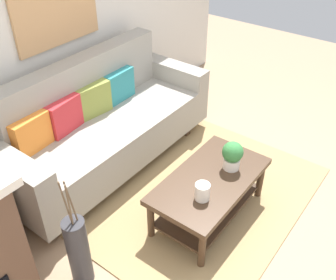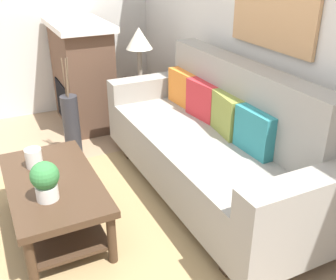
# 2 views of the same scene
# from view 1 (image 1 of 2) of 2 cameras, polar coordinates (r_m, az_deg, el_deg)

# --- Properties ---
(ground_plane) EXTENTS (9.12, 9.12, 0.00)m
(ground_plane) POSITION_cam_1_polar(r_m,az_deg,el_deg) (3.60, 10.49, -10.97)
(ground_plane) COLOR #9E7F60
(wall_back) EXTENTS (5.12, 0.10, 2.70)m
(wall_back) POSITION_cam_1_polar(r_m,az_deg,el_deg) (3.97, -15.11, 16.57)
(wall_back) COLOR silver
(wall_back) RESTS_ON ground_plane
(area_rug) EXTENTS (2.24, 1.85, 0.01)m
(area_rug) POSITION_cam_1_polar(r_m,az_deg,el_deg) (3.75, 3.75, -7.70)
(area_rug) COLOR #A38456
(area_rug) RESTS_ON ground_plane
(couch) EXTENTS (2.32, 0.84, 1.08)m
(couch) POSITION_cam_1_polar(r_m,az_deg,el_deg) (3.94, -9.22, 2.16)
(couch) COLOR gray
(couch) RESTS_ON ground_plane
(throw_pillow_orange) EXTENTS (0.37, 0.14, 0.32)m
(throw_pillow_orange) POSITION_cam_1_polar(r_m,az_deg,el_deg) (3.53, -19.39, 0.84)
(throw_pillow_orange) COLOR orange
(throw_pillow_orange) RESTS_ON couch
(throw_pillow_crimson) EXTENTS (0.37, 0.16, 0.32)m
(throw_pillow_crimson) POSITION_cam_1_polar(r_m,az_deg,el_deg) (3.69, -14.94, 3.46)
(throw_pillow_crimson) COLOR red
(throw_pillow_crimson) RESTS_ON couch
(throw_pillow_olive) EXTENTS (0.37, 0.17, 0.32)m
(throw_pillow_olive) POSITION_cam_1_polar(r_m,az_deg,el_deg) (3.89, -10.88, 5.82)
(throw_pillow_olive) COLOR olive
(throw_pillow_olive) RESTS_ON couch
(throw_pillow_teal) EXTENTS (0.36, 0.13, 0.32)m
(throw_pillow_teal) POSITION_cam_1_polar(r_m,az_deg,el_deg) (4.11, -7.21, 7.91)
(throw_pillow_teal) COLOR teal
(throw_pillow_teal) RESTS_ON couch
(coffee_table) EXTENTS (1.10, 0.60, 0.43)m
(coffee_table) POSITION_cam_1_polar(r_m,az_deg,el_deg) (3.35, 6.10, -7.05)
(coffee_table) COLOR #422D1E
(coffee_table) RESTS_ON ground_plane
(tabletop_vase) EXTENTS (0.12, 0.12, 0.14)m
(tabletop_vase) POSITION_cam_1_polar(r_m,az_deg,el_deg) (3.05, 5.05, -7.53)
(tabletop_vase) COLOR white
(tabletop_vase) RESTS_ON coffee_table
(potted_plant_tabletop) EXTENTS (0.18, 0.18, 0.26)m
(potted_plant_tabletop) POSITION_cam_1_polar(r_m,az_deg,el_deg) (3.32, 9.40, -2.15)
(potted_plant_tabletop) COLOR white
(potted_plant_tabletop) RESTS_ON coffee_table
(floor_vase) EXTENTS (0.16, 0.16, 0.62)m
(floor_vase) POSITION_cam_1_polar(r_m,az_deg,el_deg) (2.97, -12.95, -15.66)
(floor_vase) COLOR #2D2D33
(floor_vase) RESTS_ON ground_plane
(floor_vase_branch_a) EXTENTS (0.04, 0.03, 0.36)m
(floor_vase_branch_a) POSITION_cam_1_polar(r_m,az_deg,el_deg) (2.62, -14.04, -8.72)
(floor_vase_branch_a) COLOR brown
(floor_vase_branch_a) RESTS_ON floor_vase
(floor_vase_branch_b) EXTENTS (0.03, 0.04, 0.36)m
(floor_vase_branch_b) POSITION_cam_1_polar(r_m,az_deg,el_deg) (2.62, -14.79, -8.90)
(floor_vase_branch_b) COLOR brown
(floor_vase_branch_b) RESTS_ON floor_vase
(floor_vase_branch_c) EXTENTS (0.02, 0.02, 0.36)m
(floor_vase_branch_c) POSITION_cam_1_polar(r_m,az_deg,el_deg) (2.60, -14.28, -9.24)
(floor_vase_branch_c) COLOR brown
(floor_vase_branch_c) RESTS_ON floor_vase
(framed_painting) EXTENTS (0.93, 0.03, 0.81)m
(framed_painting) POSITION_cam_1_polar(r_m,az_deg,el_deg) (3.79, -16.24, 19.04)
(framed_painting) COLOR tan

